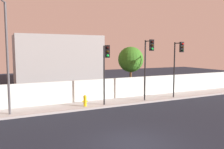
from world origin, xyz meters
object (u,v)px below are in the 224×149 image
(traffic_light_right, at_px, (148,57))
(street_lamp_curbside, at_px, (6,49))
(traffic_light_center, at_px, (106,62))
(traffic_light_left, at_px, (178,58))
(roadside_tree_midleft, at_px, (131,60))
(fire_hydrant, at_px, (85,100))

(traffic_light_right, bearing_deg, street_lamp_curbside, 177.25)
(traffic_light_center, bearing_deg, traffic_light_left, 1.71)
(traffic_light_center, relative_size, roadside_tree_midleft, 0.97)
(traffic_light_center, bearing_deg, roadside_tree_midleft, 41.41)
(traffic_light_left, distance_m, traffic_light_center, 7.15)
(traffic_light_right, height_order, street_lamp_curbside, street_lamp_curbside)
(traffic_light_left, xyz_separation_m, roadside_tree_midleft, (-2.68, 3.71, -0.25))
(roadside_tree_midleft, bearing_deg, traffic_light_right, -98.27)
(street_lamp_curbside, bearing_deg, traffic_light_center, -5.26)
(fire_hydrant, bearing_deg, street_lamp_curbside, -177.86)
(traffic_light_left, xyz_separation_m, fire_hydrant, (-8.52, 0.61, -3.16))
(traffic_light_center, xyz_separation_m, fire_hydrant, (-1.39, 0.82, -2.94))
(traffic_light_left, xyz_separation_m, traffic_light_center, (-7.14, -0.21, -0.23))
(traffic_light_center, distance_m, roadside_tree_midleft, 5.94)
(street_lamp_curbside, relative_size, roadside_tree_midleft, 1.54)
(traffic_light_right, xyz_separation_m, roadside_tree_midleft, (0.55, 3.82, -0.35))
(traffic_light_left, distance_m, street_lamp_curbside, 13.93)
(traffic_light_left, relative_size, traffic_light_right, 0.98)
(street_lamp_curbside, bearing_deg, traffic_light_left, -1.68)
(traffic_light_center, bearing_deg, traffic_light_right, 1.62)
(fire_hydrant, bearing_deg, traffic_light_left, -4.09)
(traffic_light_left, height_order, roadside_tree_midleft, traffic_light_left)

